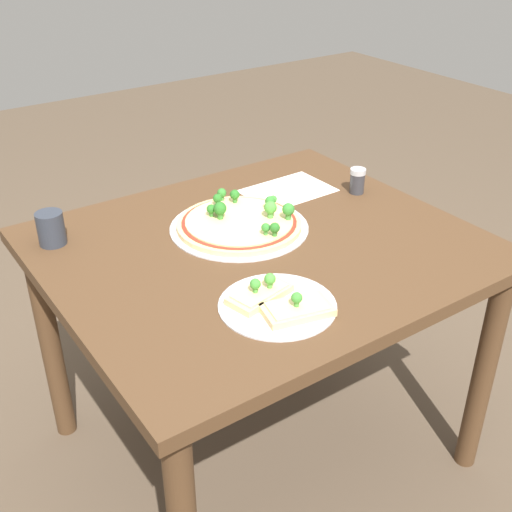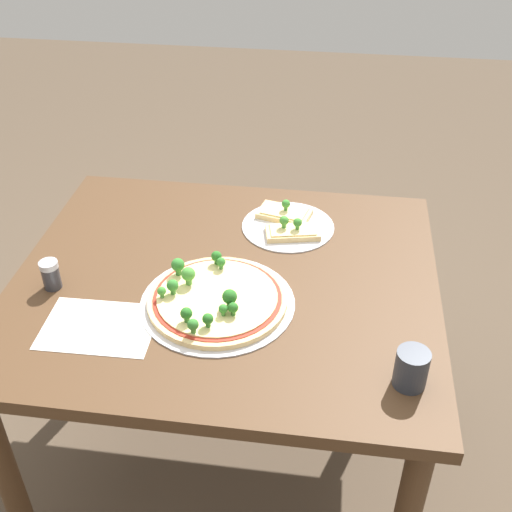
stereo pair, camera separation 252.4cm
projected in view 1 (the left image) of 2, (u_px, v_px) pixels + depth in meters
name	position (u px, v px, depth m)	size (l,w,h in m)	color
ground_plane	(260.00, 444.00, 2.01)	(8.00, 8.00, 0.00)	brown
dining_table	(261.00, 274.00, 1.70)	(1.07, 0.93, 0.72)	#4C331E
pizza_tray_whole	(240.00, 223.00, 1.72)	(0.37, 0.37, 0.07)	silver
pizza_tray_slice	(278.00, 302.00, 1.40)	(0.26, 0.26, 0.06)	silver
drinking_cup	(51.00, 228.00, 1.63)	(0.07, 0.07, 0.09)	#2D333D
condiment_shaker	(357.00, 181.00, 1.91)	(0.05, 0.05, 0.08)	#333338
paper_menu	(288.00, 191.00, 1.94)	(0.26, 0.18, 0.00)	white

